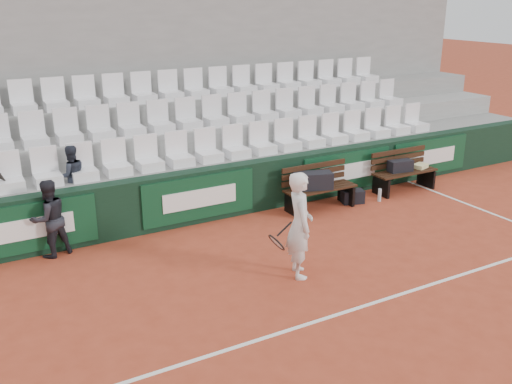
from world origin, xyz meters
name	(u,v)px	position (x,y,z in m)	size (l,w,h in m)	color
ground	(331,317)	(0.00, 0.00, 0.00)	(80.00, 80.00, 0.00)	#A93F26
court_baseline	(331,317)	(0.00, 0.00, 0.00)	(18.00, 0.06, 0.01)	white
back_barrier	(209,194)	(0.07, 3.99, 0.50)	(18.00, 0.34, 1.00)	black
grandstand_tier_front	(193,185)	(0.00, 4.62, 0.50)	(18.00, 0.95, 1.00)	gray
grandstand_tier_mid	(174,163)	(0.00, 5.58, 0.72)	(18.00, 0.95, 1.45)	#979794
grandstand_tier_back	(158,142)	(0.00, 6.53, 0.95)	(18.00, 0.95, 1.90)	gray
grandstand_rear_wall	(145,82)	(0.00, 7.15, 2.20)	(18.00, 0.30, 4.40)	gray
seat_row_front	(195,147)	(0.00, 4.45, 1.31)	(11.90, 0.44, 0.63)	white
seat_row_mid	(175,115)	(0.00, 5.40, 1.77)	(11.90, 0.44, 0.63)	silver
seat_row_back	(158,86)	(0.00, 6.35, 2.21)	(11.90, 0.44, 0.63)	silver
bench_left	(320,198)	(2.22, 3.41, 0.23)	(1.50, 0.56, 0.45)	#321B0F
bench_right	(404,181)	(4.46, 3.43, 0.23)	(1.50, 0.56, 0.45)	black
sports_bag_left	(313,181)	(2.03, 3.42, 0.61)	(0.77, 0.33, 0.33)	black
sports_bag_right	(400,166)	(4.34, 3.46, 0.57)	(0.53, 0.25, 0.25)	black
towel	(420,166)	(4.91, 3.44, 0.49)	(0.32, 0.23, 0.09)	beige
sports_bag_ground	(353,196)	(3.00, 3.37, 0.14)	(0.44, 0.27, 0.27)	black
water_bottle_near	(291,205)	(1.65, 3.60, 0.12)	(0.07, 0.07, 0.24)	silver
water_bottle_far	(380,195)	(3.55, 3.17, 0.13)	(0.07, 0.07, 0.27)	silver
tennis_player	(300,225)	(0.29, 1.24, 0.82)	(0.78, 0.69, 1.64)	silver
ball_kid	(49,219)	(-2.85, 3.77, 0.65)	(0.63, 0.49, 1.30)	black
spectator_c	(69,151)	(-2.30, 4.50, 1.54)	(0.52, 0.41, 1.07)	#202531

